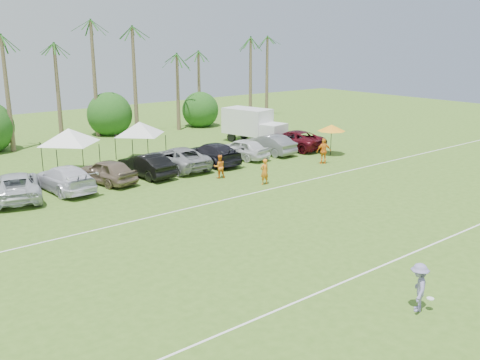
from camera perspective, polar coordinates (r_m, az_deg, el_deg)
ground at (r=22.63m, az=17.75°, el=-10.89°), size 120.00×120.00×0.00m
field_lines at (r=27.36m, az=3.69°, el=-5.55°), size 80.00×12.10×0.01m
palm_tree_4 at (r=50.64m, az=-24.00°, el=11.38°), size 2.40×2.40×8.90m
palm_tree_5 at (r=51.82m, az=-19.76°, el=12.81°), size 2.40×2.40×9.90m
palm_tree_6 at (r=53.28m, az=-15.68°, el=14.10°), size 2.40×2.40×10.90m
palm_tree_7 at (r=55.01m, az=-11.80°, el=15.23°), size 2.40×2.40×11.90m
palm_tree_8 at (r=57.53m, az=-7.13°, el=12.83°), size 2.40×2.40×8.90m
palm_tree_9 at (r=60.29m, az=-3.00°, el=13.85°), size 2.40×2.40×9.90m
palm_tree_10 at (r=63.35m, az=0.77°, el=14.71°), size 2.40×2.40×10.90m
palm_tree_11 at (r=65.97m, az=3.55°, el=15.43°), size 2.40×2.40×11.90m
bush_tree_2 at (r=55.57m, az=-13.66°, el=6.56°), size 4.00×4.00×4.00m
bush_tree_3 at (r=60.47m, az=-5.03°, el=7.59°), size 4.00×4.00×4.00m
sideline_player_a at (r=35.77m, az=2.62°, el=0.90°), size 0.67×0.47×1.76m
sideline_player_b at (r=37.37m, az=-2.21°, el=1.44°), size 0.98×0.88×1.65m
sideline_player_c at (r=42.07m, az=8.92°, el=3.06°), size 1.27×0.93×2.00m
box_truck at (r=49.85m, az=1.47°, el=5.90°), size 3.49×6.43×3.14m
canopy_tent_left at (r=40.14m, az=-17.85°, el=5.25°), size 4.73×4.73×3.83m
canopy_tent_right at (r=43.07m, az=-10.69°, el=6.13°), size 4.50×4.50×3.64m
market_umbrella at (r=45.01m, az=9.74°, el=5.51°), size 2.31×2.31×2.58m
frisbee_player at (r=20.62m, az=18.51°, el=-10.80°), size 1.34×1.23×1.81m
parked_car_2 at (r=35.30m, az=-22.83°, el=-0.57°), size 4.21×6.46×1.65m
parked_car_3 at (r=36.03m, az=-18.26°, el=0.16°), size 2.72×5.85×1.65m
parked_car_4 at (r=37.17m, az=-14.05°, el=0.92°), size 2.89×5.15×1.65m
parked_car_5 at (r=38.39m, az=-10.00°, el=1.59°), size 2.18×5.15×1.65m
parked_car_6 at (r=40.22m, az=-6.63°, el=2.34°), size 2.84×5.99×1.65m
parked_car_7 at (r=41.64m, az=-3.00°, el=2.85°), size 2.40×5.73×1.65m
parked_car_8 at (r=43.38m, az=0.19°, el=3.37°), size 2.79×5.12×1.65m
parked_car_9 at (r=45.26m, az=3.12°, el=3.84°), size 2.03×5.11×1.65m
parked_car_10 at (r=47.41m, az=5.62°, el=4.31°), size 3.50×6.26×1.65m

